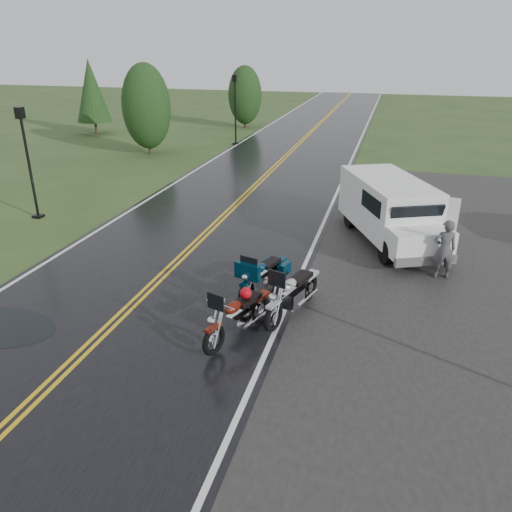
{
  "coord_description": "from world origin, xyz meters",
  "views": [
    {
      "loc": [
        5.97,
        -9.61,
        6.17
      ],
      "look_at": [
        2.8,
        2.0,
        1.0
      ],
      "focal_mm": 35.0,
      "sensor_mm": 36.0,
      "label": 1
    }
  ],
  "objects_px": {
    "motorcycle_teal": "(246,284)",
    "lamp_post_far_left": "(235,110)",
    "motorcycle_red": "(213,329)",
    "motorcycle_silver": "(274,305)",
    "person_at_van": "(444,250)",
    "van_white": "(389,231)",
    "lamp_post_near_left": "(29,164)"
  },
  "relations": [
    {
      "from": "motorcycle_silver",
      "to": "person_at_van",
      "type": "distance_m",
      "value": 5.65
    },
    {
      "from": "lamp_post_far_left",
      "to": "motorcycle_silver",
      "type": "bearing_deg",
      "value": -70.48
    },
    {
      "from": "motorcycle_teal",
      "to": "motorcycle_silver",
      "type": "xyz_separation_m",
      "value": [
        0.94,
        -1.02,
        0.08
      ]
    },
    {
      "from": "motorcycle_teal",
      "to": "lamp_post_near_left",
      "type": "relative_size",
      "value": 0.53
    },
    {
      "from": "person_at_van",
      "to": "motorcycle_teal",
      "type": "bearing_deg",
      "value": 20.2
    },
    {
      "from": "motorcycle_red",
      "to": "person_at_van",
      "type": "relative_size",
      "value": 1.35
    },
    {
      "from": "van_white",
      "to": "lamp_post_near_left",
      "type": "relative_size",
      "value": 1.3
    },
    {
      "from": "motorcycle_silver",
      "to": "lamp_post_near_left",
      "type": "bearing_deg",
      "value": 168.75
    },
    {
      "from": "motorcycle_red",
      "to": "motorcycle_silver",
      "type": "height_order",
      "value": "motorcycle_silver"
    },
    {
      "from": "motorcycle_red",
      "to": "motorcycle_teal",
      "type": "relative_size",
      "value": 1.06
    },
    {
      "from": "motorcycle_teal",
      "to": "person_at_van",
      "type": "distance_m",
      "value": 5.73
    },
    {
      "from": "van_white",
      "to": "person_at_van",
      "type": "distance_m",
      "value": 1.65
    },
    {
      "from": "motorcycle_silver",
      "to": "person_at_van",
      "type": "bearing_deg",
      "value": 63.26
    },
    {
      "from": "lamp_post_near_left",
      "to": "lamp_post_far_left",
      "type": "relative_size",
      "value": 0.94
    },
    {
      "from": "motorcycle_teal",
      "to": "lamp_post_near_left",
      "type": "height_order",
      "value": "lamp_post_near_left"
    },
    {
      "from": "van_white",
      "to": "person_at_van",
      "type": "height_order",
      "value": "van_white"
    },
    {
      "from": "motorcycle_red",
      "to": "motorcycle_teal",
      "type": "height_order",
      "value": "motorcycle_red"
    },
    {
      "from": "person_at_van",
      "to": "lamp_post_far_left",
      "type": "xyz_separation_m",
      "value": [
        -11.62,
        17.7,
        1.33
      ]
    },
    {
      "from": "motorcycle_teal",
      "to": "motorcycle_red",
      "type": "bearing_deg",
      "value": -74.22
    },
    {
      "from": "van_white",
      "to": "lamp_post_far_left",
      "type": "distance_m",
      "value": 19.91
    },
    {
      "from": "motorcycle_red",
      "to": "motorcycle_teal",
      "type": "distance_m",
      "value": 2.26
    },
    {
      "from": "motorcycle_red",
      "to": "lamp_post_far_left",
      "type": "height_order",
      "value": "lamp_post_far_left"
    },
    {
      "from": "lamp_post_far_left",
      "to": "person_at_van",
      "type": "bearing_deg",
      "value": -56.71
    },
    {
      "from": "motorcycle_red",
      "to": "van_white",
      "type": "bearing_deg",
      "value": 79.96
    },
    {
      "from": "van_white",
      "to": "person_at_van",
      "type": "bearing_deg",
      "value": -45.04
    },
    {
      "from": "motorcycle_red",
      "to": "lamp_post_far_left",
      "type": "xyz_separation_m",
      "value": [
        -6.73,
        23.02,
        1.5
      ]
    },
    {
      "from": "motorcycle_silver",
      "to": "van_white",
      "type": "xyz_separation_m",
      "value": [
        2.36,
        4.66,
        0.33
      ]
    },
    {
      "from": "motorcycle_red",
      "to": "lamp_post_far_left",
      "type": "relative_size",
      "value": 0.53
    },
    {
      "from": "motorcycle_red",
      "to": "motorcycle_silver",
      "type": "bearing_deg",
      "value": 70.75
    },
    {
      "from": "motorcycle_teal",
      "to": "lamp_post_far_left",
      "type": "distance_m",
      "value": 21.9
    },
    {
      "from": "person_at_van",
      "to": "lamp_post_near_left",
      "type": "xyz_separation_m",
      "value": [
        -14.5,
        1.59,
        1.21
      ]
    },
    {
      "from": "motorcycle_red",
      "to": "lamp_post_near_left",
      "type": "distance_m",
      "value": 11.91
    }
  ]
}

